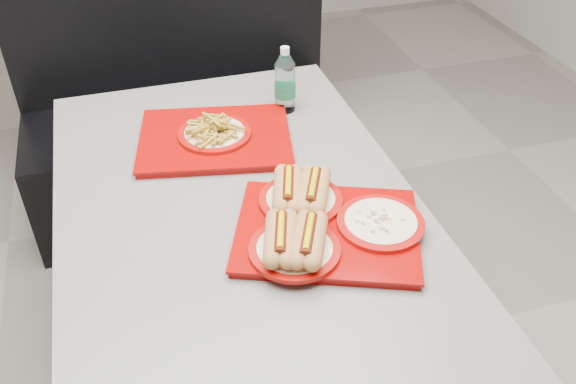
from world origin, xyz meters
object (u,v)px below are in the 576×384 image
object	(u,v)px
diner_table	(241,251)
water_bottle	(285,83)
tray_far	(215,135)
tray_near	(320,223)
booth_bench	(184,114)

from	to	relation	value
diner_table	water_bottle	size ratio (longest dim) A/B	6.80
diner_table	tray_far	size ratio (longest dim) A/B	2.90
tray_near	tray_far	world-z (taller)	tray_near
tray_far	water_bottle	size ratio (longest dim) A/B	2.35
booth_bench	tray_far	xyz separation A→B (m)	(0.00, -0.80, 0.37)
booth_bench	tray_near	distance (m)	1.33
tray_far	diner_table	bearing A→B (deg)	-90.15
booth_bench	tray_near	bearing A→B (deg)	-82.91
diner_table	tray_near	distance (m)	0.31
tray_near	tray_far	bearing A→B (deg)	108.55
diner_table	tray_near	size ratio (longest dim) A/B	2.73
tray_near	water_bottle	size ratio (longest dim) A/B	2.49
tray_near	water_bottle	xyz separation A→B (m)	(0.09, 0.59, 0.06)
tray_far	booth_bench	bearing A→B (deg)	90.06
diner_table	water_bottle	distance (m)	0.55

